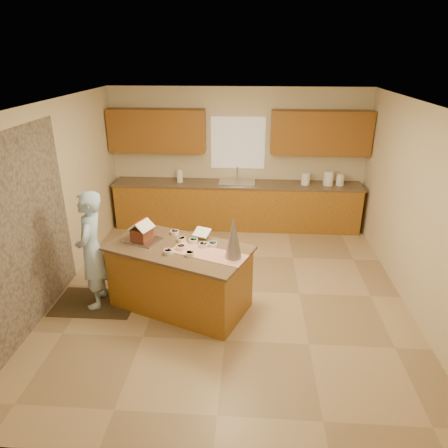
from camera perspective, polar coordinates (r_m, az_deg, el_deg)
The scene contains 28 objects.
floor at distance 6.19m, azimuth 0.81°, elevation -9.31°, with size 5.50×5.50×0.00m, color tan.
ceiling at distance 5.26m, azimuth 0.98°, elevation 16.37°, with size 5.50×5.50×0.00m, color silver.
wall_back at distance 8.21m, azimuth 1.93°, elevation 9.21°, with size 5.50×5.50×0.00m, color beige.
wall_front at distance 3.17m, azimuth -1.90°, elevation -15.23°, with size 5.50×5.50×0.00m, color beige.
wall_left at distance 6.23m, azimuth -22.78°, elevation 2.84°, with size 5.50×5.50×0.00m, color beige.
wall_right at distance 6.01m, azimuth 25.45°, elevation 1.67°, with size 5.50×5.50×0.00m, color beige.
stone_accent at distance 5.60m, azimuth -25.87°, elevation -0.99°, with size 2.50×2.50×0.00m, color gray.
window_curtain at distance 8.12m, azimuth 1.95°, elevation 11.22°, with size 1.05×0.03×1.00m, color white.
back_counter_base at distance 8.20m, azimuth 1.77°, elevation 2.52°, with size 4.80×0.60×0.88m, color #A46F22.
back_counter_top at distance 8.05m, azimuth 1.81°, elevation 5.59°, with size 4.85×0.63×0.04m, color brown.
upper_cabinet_left at distance 8.12m, azimuth -9.33°, elevation 12.74°, with size 1.85×0.35×0.80m, color brown.
upper_cabinet_right at distance 8.02m, azimuth 13.34°, elevation 12.30°, with size 1.85×0.35×0.80m, color brown.
sink at distance 8.05m, azimuth 1.81°, elevation 5.52°, with size 0.70×0.45×0.12m, color silver.
faucet at distance 8.17m, azimuth 1.88°, elevation 7.04°, with size 0.03×0.03×0.28m, color silver.
island_base at distance 5.68m, azimuth -6.15°, elevation -7.52°, with size 1.79×0.89×0.87m, color #A46F22.
island_top at distance 5.46m, azimuth -6.35°, elevation -3.39°, with size 1.87×0.97×0.04m, color brown.
table_runner at distance 5.25m, azimuth -2.20°, elevation -4.13°, with size 0.99×0.36×0.01m, color #A4240B.
baking_tray at distance 5.70m, azimuth -11.31°, elevation -2.19°, with size 0.46×0.34×0.02m, color silver.
cookbook at distance 5.64m, azimuth -3.10°, elevation -1.17°, with size 0.22×0.02×0.18m, color white.
tinsel_tree at distance 5.04m, azimuth 1.32°, elevation -1.91°, with size 0.22×0.22×0.55m, color silver.
rug at distance 6.20m, azimuth -17.46°, elevation -10.40°, with size 1.12×0.73×0.01m, color black.
boy at distance 5.78m, azimuth -17.96°, elevation -3.50°, with size 0.60×0.40×1.66m, color #AACDF1.
canister_a at distance 8.07m, azimuth 11.31°, elevation 6.21°, with size 0.17×0.17×0.23m, color white.
canister_b at distance 8.13m, azimuth 14.35°, elevation 6.22°, with size 0.19×0.19×0.27m, color white.
canister_c at distance 8.18m, azimuth 15.89°, elevation 5.93°, with size 0.15×0.15×0.21m, color white.
paper_towel at distance 8.12m, azimuth -6.19°, elevation 6.71°, with size 0.12×0.12×0.25m, color white.
gingerbread_house at distance 5.65m, azimuth -11.40°, elevation -1.12°, with size 0.36×0.36×0.28m.
candy_bowls at distance 5.45m, azimuth -5.03°, elevation -2.82°, with size 0.69×0.76×0.05m.
Camera 1 is at (0.27, -5.22, 3.31)m, focal length 32.79 mm.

